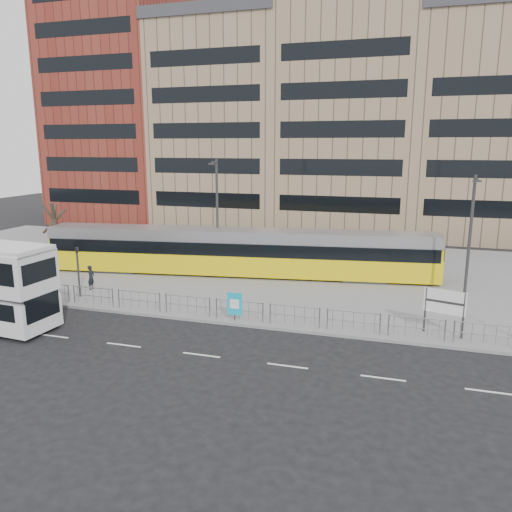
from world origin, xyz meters
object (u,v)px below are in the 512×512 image
(pedestrian, at_px, (91,277))
(traffic_light_west, at_px, (78,265))
(tram, at_px, (238,252))
(bare_tree, at_px, (53,200))
(lamp_post_west, at_px, (217,212))
(lamp_post_east, at_px, (470,233))
(station_sign, at_px, (445,304))
(ad_panel, at_px, (235,304))

(pedestrian, bearing_deg, traffic_light_west, -176.62)
(tram, height_order, traffic_light_west, tram)
(bare_tree, bearing_deg, lamp_post_west, 6.32)
(pedestrian, xyz_separation_m, bare_tree, (-6.69, 5.27, 4.27))
(tram, bearing_deg, lamp_post_east, -16.00)
(station_sign, xyz_separation_m, ad_panel, (-10.49, -0.98, -0.69))
(station_sign, xyz_separation_m, lamp_post_east, (1.59, 6.20, 2.53))
(tram, relative_size, ad_panel, 18.29)
(traffic_light_west, bearing_deg, lamp_post_east, 6.73)
(pedestrian, relative_size, bare_tree, 0.22)
(tram, xyz_separation_m, lamp_post_west, (-1.66, 0.29, 2.82))
(ad_panel, relative_size, bare_tree, 0.21)
(pedestrian, distance_m, traffic_light_west, 1.98)
(tram, height_order, station_sign, tram)
(traffic_light_west, height_order, lamp_post_west, lamp_post_west)
(pedestrian, bearing_deg, bare_tree, 46.03)
(station_sign, height_order, traffic_light_west, traffic_light_west)
(ad_panel, bearing_deg, tram, 106.11)
(bare_tree, bearing_deg, traffic_light_west, -44.58)
(tram, xyz_separation_m, bare_tree, (-14.54, -1.13, 3.41))
(ad_panel, height_order, bare_tree, bare_tree)
(tram, xyz_separation_m, traffic_light_west, (-7.60, -7.98, 0.33))
(ad_panel, distance_m, lamp_post_west, 11.25)
(tram, distance_m, lamp_post_west, 3.29)
(traffic_light_west, height_order, bare_tree, bare_tree)
(bare_tree, bearing_deg, lamp_post_east, -1.92)
(lamp_post_east, distance_m, bare_tree, 29.65)
(tram, relative_size, pedestrian, 17.70)
(traffic_light_west, height_order, lamp_post_east, lamp_post_east)
(ad_panel, bearing_deg, station_sign, 3.63)
(station_sign, bearing_deg, tram, 163.69)
(ad_panel, bearing_deg, pedestrian, 163.28)
(ad_panel, relative_size, traffic_light_west, 0.49)
(ad_panel, relative_size, lamp_post_west, 0.19)
(station_sign, bearing_deg, bare_tree, -179.01)
(ad_panel, relative_size, pedestrian, 0.97)
(pedestrian, bearing_deg, lamp_post_west, -48.48)
(station_sign, relative_size, ad_panel, 1.49)
(lamp_post_west, height_order, lamp_post_east, lamp_post_west)
(tram, distance_m, ad_panel, 9.81)
(bare_tree, bearing_deg, tram, 4.46)
(pedestrian, bearing_deg, lamp_post_east, -85.16)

